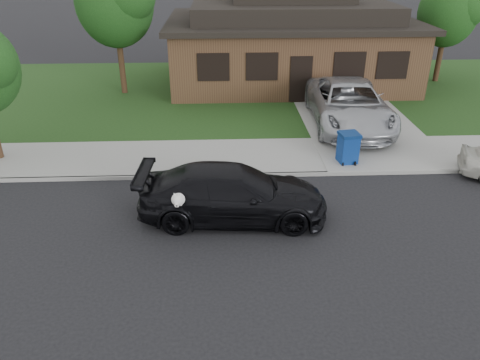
{
  "coord_description": "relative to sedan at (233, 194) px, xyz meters",
  "views": [
    {
      "loc": [
        0.26,
        -10.14,
        6.83
      ],
      "look_at": [
        0.76,
        1.12,
        1.1
      ],
      "focal_mm": 35.0,
      "sensor_mm": 36.0,
      "label": 1
    }
  ],
  "objects": [
    {
      "name": "curb",
      "position": [
        -0.56,
        2.48,
        -0.68
      ],
      "size": [
        60.0,
        0.12,
        0.12
      ],
      "primitive_type": "cube",
      "color": "gray",
      "rests_on": "ground"
    },
    {
      "name": "minivan",
      "position": [
        4.91,
        6.83,
        0.27
      ],
      "size": [
        3.22,
        6.42,
        1.75
      ],
      "primitive_type": "imported",
      "rotation": [
        0.0,
        0.0,
        -0.05
      ],
      "color": "#B6B9BE",
      "rests_on": "driveway"
    },
    {
      "name": "lawn",
      "position": [
        -0.56,
        11.98,
        -0.68
      ],
      "size": [
        60.0,
        13.0,
        0.13
      ],
      "primitive_type": "cube",
      "color": "#193814",
      "rests_on": "ground"
    },
    {
      "name": "recycling_bin",
      "position": [
        4.0,
        3.22,
        -0.08
      ],
      "size": [
        0.73,
        0.74,
        1.07
      ],
      "rotation": [
        0.0,
        0.0,
        0.15
      ],
      "color": "navy",
      "rests_on": "sidewalk"
    },
    {
      "name": "tree_0",
      "position": [
        -4.89,
        11.86,
        3.73
      ],
      "size": [
        3.78,
        3.6,
        6.34
      ],
      "color": "#332114",
      "rests_on": "ground"
    },
    {
      "name": "house",
      "position": [
        3.44,
        13.98,
        1.39
      ],
      "size": [
        12.6,
        8.6,
        4.65
      ],
      "color": "#422B1C",
      "rests_on": "ground"
    },
    {
      "name": "sidewalk",
      "position": [
        -0.56,
        3.98,
        -0.68
      ],
      "size": [
        60.0,
        3.0,
        0.12
      ],
      "primitive_type": "cube",
      "color": "gray",
      "rests_on": "ground"
    },
    {
      "name": "tree_1",
      "position": [
        11.58,
        13.38,
        2.97
      ],
      "size": [
        3.15,
        3.0,
        5.25
      ],
      "color": "#332114",
      "rests_on": "ground"
    },
    {
      "name": "ground",
      "position": [
        -0.56,
        -1.02,
        -0.74
      ],
      "size": [
        120.0,
        120.0,
        0.0
      ],
      "primitive_type": "plane",
      "color": "black",
      "rests_on": "ground"
    },
    {
      "name": "sedan",
      "position": [
        0.0,
        0.0,
        0.0
      ],
      "size": [
        5.23,
        2.54,
        1.49
      ],
      "rotation": [
        0.0,
        0.0,
        1.51
      ],
      "color": "black",
      "rests_on": "ground"
    },
    {
      "name": "driveway",
      "position": [
        5.44,
        8.98,
        -0.67
      ],
      "size": [
        4.5,
        13.0,
        0.14
      ],
      "primitive_type": "cube",
      "color": "gray",
      "rests_on": "ground"
    }
  ]
}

